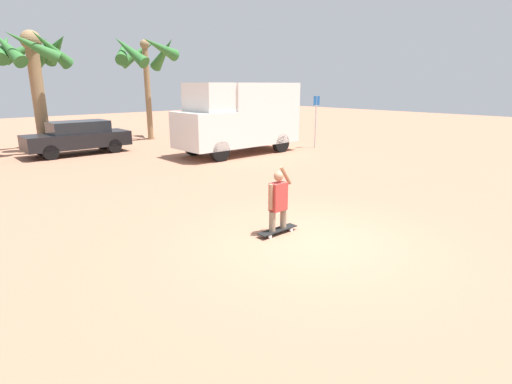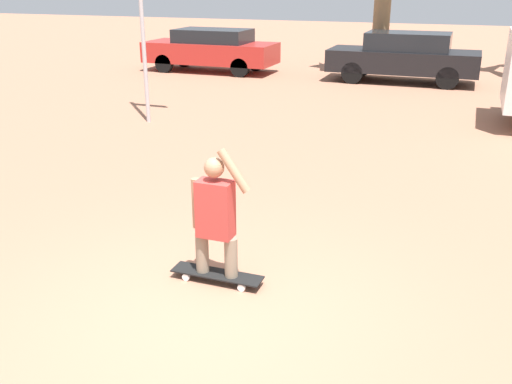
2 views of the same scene
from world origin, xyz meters
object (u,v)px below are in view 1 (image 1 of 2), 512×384
object	(u,v)px
parked_car_black	(78,137)
palm_tree_near_van	(144,55)
street_sign	(316,115)
person_skateboarder	(278,198)
palm_tree_center_background	(34,58)
skateboard	(278,230)
camper_van	(240,116)

from	to	relation	value
parked_car_black	palm_tree_near_van	size ratio (longest dim) A/B	0.77
parked_car_black	street_sign	world-z (taller)	street_sign
person_skateboarder	palm_tree_center_background	world-z (taller)	palm_tree_center_background
skateboard	camper_van	world-z (taller)	camper_van
person_skateboarder	palm_tree_near_van	size ratio (longest dim) A/B	0.24
person_skateboarder	parked_car_black	world-z (taller)	parked_car_black
street_sign	person_skateboarder	bearing A→B (deg)	-143.27
parked_car_black	palm_tree_center_background	world-z (taller)	palm_tree_center_background
camper_van	parked_car_black	size ratio (longest dim) A/B	1.29
palm_tree_center_background	skateboard	bearing A→B (deg)	-87.33
palm_tree_center_background	palm_tree_near_van	bearing A→B (deg)	9.44
person_skateboarder	palm_tree_near_van	xyz separation A→B (m)	(5.18, 16.16, 3.97)
skateboard	camper_van	xyz separation A→B (m)	(6.07, 8.69, 1.68)
person_skateboarder	parked_car_black	xyz separation A→B (m)	(0.29, 13.52, -0.00)
skateboard	person_skateboarder	size ratio (longest dim) A/B	0.71
palm_tree_center_background	parked_car_black	bearing A→B (deg)	-58.83
camper_van	palm_tree_center_background	world-z (taller)	palm_tree_center_background
palm_tree_near_van	street_sign	xyz separation A→B (m)	(4.83, -8.69, -3.12)
palm_tree_near_van	skateboard	bearing A→B (deg)	-107.77
camper_van	palm_tree_center_background	xyz separation A→B (m)	(-6.78, 6.49, 2.57)
skateboard	camper_van	bearing A→B (deg)	55.07
person_skateboarder	parked_car_black	size ratio (longest dim) A/B	0.31
palm_tree_center_background	street_sign	distance (m)	13.47
parked_car_black	palm_tree_center_background	distance (m)	4.02
camper_van	palm_tree_near_van	bearing A→B (deg)	96.82
parked_car_black	skateboard	bearing A→B (deg)	-91.24
person_skateboarder	camper_van	xyz separation A→B (m)	(6.07, 8.69, 0.95)
camper_van	street_sign	world-z (taller)	camper_van
palm_tree_near_van	person_skateboarder	bearing A→B (deg)	-107.77
parked_car_black	palm_tree_center_background	size ratio (longest dim) A/B	0.81
palm_tree_near_van	street_sign	distance (m)	10.42
person_skateboarder	street_sign	world-z (taller)	street_sign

